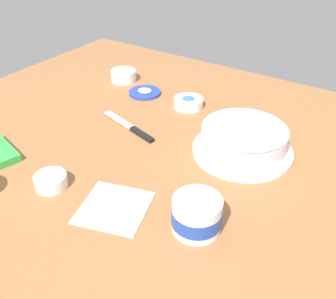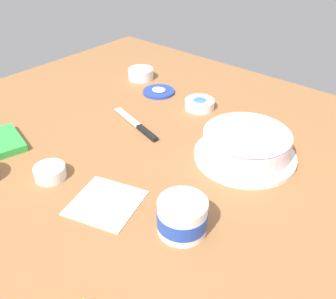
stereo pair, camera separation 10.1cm
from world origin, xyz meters
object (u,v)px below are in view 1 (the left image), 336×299
at_px(sprinkle_bowl_blue, 188,102).
at_px(spreading_knife, 132,128).
at_px(frosting_tub, 197,214).
at_px(frosted_cake, 243,140).
at_px(sprinkle_bowl_pink, 51,181).
at_px(sprinkle_bowl_green, 124,75).
at_px(frosting_tub_lid, 145,92).
at_px(paper_napkin, 114,207).

bearing_deg(sprinkle_bowl_blue, spreading_knife, -105.90).
height_order(frosting_tub, spreading_knife, frosting_tub).
relative_size(frosted_cake, spreading_knife, 1.18).
height_order(frosted_cake, frosting_tub, frosted_cake).
relative_size(frosting_tub, sprinkle_bowl_blue, 1.09).
bearing_deg(sprinkle_bowl_pink, sprinkle_bowl_green, 113.31).
distance_m(frosting_tub_lid, spreading_knife, 0.25).
xyz_separation_m(sprinkle_bowl_green, sprinkle_bowl_blue, (0.32, -0.05, -0.00)).
bearing_deg(paper_napkin, sprinkle_bowl_blue, 102.58).
relative_size(frosting_tub_lid, sprinkle_bowl_green, 1.17).
relative_size(sprinkle_bowl_pink, sprinkle_bowl_blue, 0.80).
height_order(spreading_knife, sprinkle_bowl_pink, sprinkle_bowl_pink).
relative_size(frosting_tub, sprinkle_bowl_green, 1.11).
bearing_deg(spreading_knife, sprinkle_bowl_blue, 74.10).
bearing_deg(paper_napkin, spreading_knife, 121.32).
height_order(frosting_tub_lid, sprinkle_bowl_pink, sprinkle_bowl_pink).
bearing_deg(sprinkle_bowl_pink, spreading_knife, 90.30).
bearing_deg(spreading_knife, frosting_tub, -33.93).
xyz_separation_m(frosting_tub_lid, spreading_knife, (0.12, -0.22, -0.00)).
bearing_deg(sprinkle_bowl_pink, frosted_cake, 50.18).
xyz_separation_m(frosted_cake, frosting_tub, (0.04, -0.32, -0.00)).
bearing_deg(spreading_knife, sprinkle_bowl_pink, -89.70).
height_order(spreading_knife, paper_napkin, spreading_knife).
bearing_deg(spreading_knife, sprinkle_bowl_green, 132.84).
bearing_deg(frosting_tub_lid, frosting_tub, -44.17).
distance_m(sprinkle_bowl_green, paper_napkin, 0.72).
bearing_deg(frosting_tub_lid, paper_napkin, -60.22).
distance_m(frosting_tub, frosting_tub_lid, 0.68).
height_order(sprinkle_bowl_green, paper_napkin, sprinkle_bowl_green).
relative_size(frosting_tub_lid, sprinkle_bowl_blue, 1.14).
bearing_deg(frosting_tub_lid, sprinkle_bowl_pink, -77.70).
xyz_separation_m(frosting_tub_lid, sprinkle_bowl_green, (-0.14, 0.05, 0.02)).
xyz_separation_m(frosting_tub_lid, sprinkle_bowl_blue, (0.18, 0.00, 0.01)).
bearing_deg(sprinkle_bowl_green, frosted_cake, -19.18).
height_order(frosting_tub, sprinkle_bowl_pink, frosting_tub).
distance_m(frosting_tub, sprinkle_bowl_green, 0.81).
xyz_separation_m(spreading_knife, paper_napkin, (0.18, -0.30, -0.00)).
xyz_separation_m(frosting_tub, frosting_tub_lid, (-0.49, 0.47, -0.03)).
bearing_deg(frosting_tub, paper_napkin, -165.15).
distance_m(frosting_tub_lid, sprinkle_bowl_blue, 0.18).
bearing_deg(sprinkle_bowl_pink, frosting_tub, 11.45).
distance_m(spreading_knife, sprinkle_bowl_blue, 0.23).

